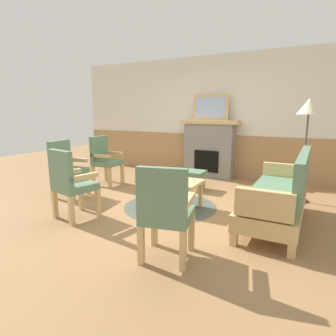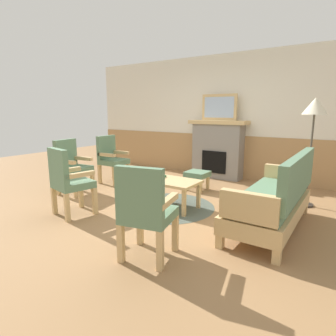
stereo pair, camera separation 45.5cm
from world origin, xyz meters
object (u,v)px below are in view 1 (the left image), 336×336
at_px(coffee_table, 170,183).
at_px(book_on_table, 161,176).
at_px(fireplace, 209,148).
at_px(footstool, 194,175).
at_px(floor_lamp_by_couch, 309,113).
at_px(couch, 279,196).
at_px(armchair_near_fireplace, 104,158).
at_px(armchair_by_window_left, 66,166).
at_px(armchair_front_left, 166,209).
at_px(framed_picture, 211,107).
at_px(armchair_front_center, 70,181).

height_order(coffee_table, book_on_table, book_on_table).
xyz_separation_m(fireplace, footstool, (0.12, -1.18, -0.37)).
bearing_deg(book_on_table, floor_lamp_by_couch, 31.27).
distance_m(couch, armchair_near_fireplace, 3.49).
height_order(armchair_by_window_left, armchair_front_left, same).
bearing_deg(armchair_by_window_left, coffee_table, 10.07).
xyz_separation_m(fireplace, coffee_table, (0.20, -2.30, -0.27)).
height_order(fireplace, footstool, fireplace).
height_order(framed_picture, armchair_near_fireplace, framed_picture).
xyz_separation_m(framed_picture, couch, (1.78, -2.27, -1.16)).
xyz_separation_m(armchair_front_left, armchair_front_center, (-1.68, 0.37, 0.00)).
distance_m(couch, armchair_front_left, 1.73).
bearing_deg(armchair_by_window_left, armchair_near_fireplace, 88.44).
height_order(fireplace, armchair_by_window_left, fireplace).
bearing_deg(armchair_front_left, fireplace, 103.63).
relative_size(footstool, armchair_front_left, 0.41).
xyz_separation_m(armchair_near_fireplace, armchair_front_center, (0.88, -1.73, 0.00)).
distance_m(framed_picture, armchair_front_left, 4.00).
relative_size(couch, armchair_by_window_left, 1.84).
bearing_deg(fireplace, armchair_front_center, -102.84).
relative_size(armchair_front_left, armchair_front_center, 1.00).
bearing_deg(armchair_front_center, coffee_table, 48.32).
distance_m(fireplace, armchair_front_center, 3.47).
bearing_deg(armchair_front_center, armchair_front_left, -12.42).
relative_size(framed_picture, armchair_near_fireplace, 0.82).
distance_m(couch, coffee_table, 1.58).
height_order(framed_picture, footstool, framed_picture).
height_order(framed_picture, couch, framed_picture).
bearing_deg(book_on_table, couch, -1.11).
bearing_deg(footstool, couch, -33.31).
height_order(couch, armchair_front_left, same).
bearing_deg(floor_lamp_by_couch, armchair_front_left, -111.60).
distance_m(armchair_by_window_left, floor_lamp_by_couch, 4.10).
xyz_separation_m(framed_picture, armchair_front_center, (-0.77, -3.39, -1.02)).
relative_size(couch, coffee_table, 1.88).
relative_size(coffee_table, armchair_near_fireplace, 0.98).
xyz_separation_m(footstool, armchair_near_fireplace, (-1.77, -0.48, 0.25)).
relative_size(book_on_table, armchair_front_left, 0.18).
xyz_separation_m(fireplace, armchair_front_left, (0.91, -3.76, -0.11)).
distance_m(couch, footstool, 1.99).
bearing_deg(armchair_by_window_left, fireplace, 57.45).
relative_size(framed_picture, footstool, 2.00).
relative_size(footstool, armchair_front_center, 0.41).
height_order(armchair_near_fireplace, floor_lamp_by_couch, floor_lamp_by_couch).
xyz_separation_m(armchair_by_window_left, armchair_front_center, (0.91, -0.76, 0.00)).
bearing_deg(framed_picture, coffee_table, -85.05).
distance_m(armchair_front_left, armchair_front_center, 1.72).
distance_m(armchair_front_left, floor_lamp_by_couch, 3.07).
distance_m(framed_picture, couch, 3.11).
distance_m(coffee_table, armchair_front_left, 1.63).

